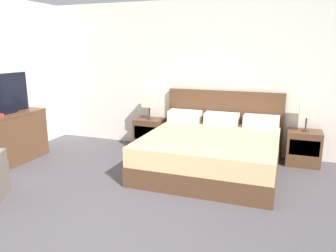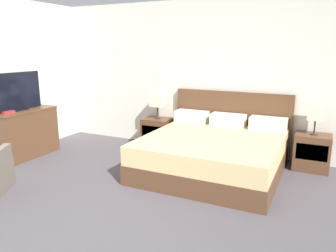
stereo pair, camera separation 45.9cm
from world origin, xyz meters
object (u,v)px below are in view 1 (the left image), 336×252
(bed, at_px, (212,150))
(nightstand_left, at_px, (150,133))
(nightstand_right, at_px, (304,148))
(table_lamp_right, at_px, (307,110))
(tv, at_px, (5,94))
(dresser, at_px, (13,136))
(table_lamp_left, at_px, (149,101))

(bed, distance_m, nightstand_left, 1.51)
(bed, relative_size, nightstand_right, 3.63)
(bed, bearing_deg, nightstand_right, 28.40)
(bed, relative_size, nightstand_left, 3.63)
(nightstand_left, xyz_separation_m, table_lamp_right, (2.66, 0.00, 0.61))
(table_lamp_right, relative_size, tv, 0.49)
(nightstand_right, bearing_deg, tv, -161.49)
(table_lamp_right, distance_m, dresser, 4.72)
(bed, distance_m, dresser, 3.23)
(nightstand_right, relative_size, tv, 0.60)
(table_lamp_right, bearing_deg, nightstand_left, -179.97)
(nightstand_left, bearing_deg, table_lamp_right, 0.03)
(nightstand_left, xyz_separation_m, table_lamp_left, (-0.00, 0.00, 0.61))
(nightstand_right, xyz_separation_m, tv, (-4.48, -1.50, 0.84))
(nightstand_left, xyz_separation_m, dresser, (-1.82, -1.42, 0.14))
(bed, relative_size, tv, 2.17)
(nightstand_left, distance_m, nightstand_right, 2.66)
(nightstand_left, distance_m, dresser, 2.32)
(nightstand_left, bearing_deg, nightstand_right, 0.00)
(dresser, bearing_deg, table_lamp_left, 38.03)
(table_lamp_right, bearing_deg, dresser, -162.34)
(table_lamp_right, bearing_deg, tv, -161.48)
(nightstand_left, distance_m, table_lamp_right, 2.72)
(nightstand_right, xyz_separation_m, table_lamp_left, (-2.66, 0.00, 0.61))
(dresser, height_order, tv, tv)
(nightstand_right, bearing_deg, table_lamp_left, 179.97)
(table_lamp_left, distance_m, dresser, 2.36)
(nightstand_right, distance_m, tv, 4.80)
(nightstand_right, bearing_deg, bed, -151.60)
(bed, bearing_deg, tv, -166.08)
(table_lamp_left, distance_m, tv, 2.37)
(table_lamp_left, height_order, table_lamp_right, same)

